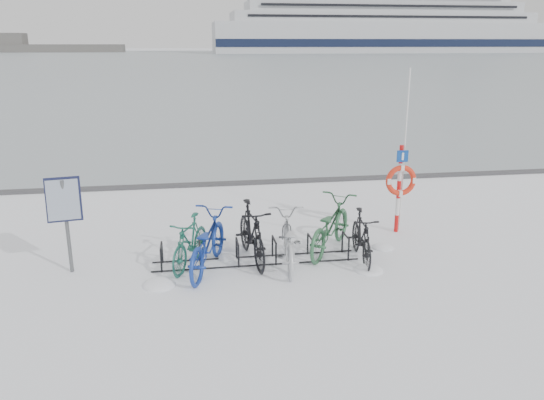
# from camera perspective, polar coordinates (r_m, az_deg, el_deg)

# --- Properties ---
(ground) EXTENTS (900.00, 900.00, 0.00)m
(ground) POSITION_cam_1_polar(r_m,az_deg,el_deg) (10.43, -1.73, -6.64)
(ground) COLOR white
(ground) RESTS_ON ground
(ice_sheet) EXTENTS (400.00, 298.00, 0.02)m
(ice_sheet) POSITION_cam_1_polar(r_m,az_deg,el_deg) (164.57, -8.84, 14.92)
(ice_sheet) COLOR #98A4AC
(ice_sheet) RESTS_ON ground
(quay_edge) EXTENTS (400.00, 0.25, 0.10)m
(quay_edge) POSITION_cam_1_polar(r_m,az_deg,el_deg) (15.98, -4.42, 1.80)
(quay_edge) COLOR #3F3F42
(quay_edge) RESTS_ON ground
(bike_rack) EXTENTS (4.00, 0.48, 0.46)m
(bike_rack) POSITION_cam_1_polar(r_m,az_deg,el_deg) (10.36, -1.74, -5.72)
(bike_rack) COLOR black
(bike_rack) RESTS_ON ground
(info_board) EXTENTS (0.64, 0.32, 1.82)m
(info_board) POSITION_cam_1_polar(r_m,az_deg,el_deg) (10.21, -21.45, -0.51)
(info_board) COLOR #595B5E
(info_board) RESTS_ON ground
(lifebuoy_station) EXTENTS (0.69, 0.21, 3.61)m
(lifebuoy_station) POSITION_cam_1_polar(r_m,az_deg,el_deg) (11.95, 13.68, 2.06)
(lifebuoy_station) COLOR red
(lifebuoy_station) RESTS_ON ground
(cruise_ferry) EXTENTS (143.72, 27.09, 47.22)m
(cruise_ferry) POSITION_cam_1_polar(r_m,az_deg,el_deg) (242.70, 11.54, 18.29)
(cruise_ferry) COLOR silver
(cruise_ferry) RESTS_ON ground
(bike_0) EXTENTS (1.08, 1.71, 0.99)m
(bike_0) POSITION_cam_1_polar(r_m,az_deg,el_deg) (10.23, -8.82, -4.31)
(bike_0) COLOR #1A5B49
(bike_0) RESTS_ON ground
(bike_1) EXTENTS (1.37, 2.26, 1.12)m
(bike_1) POSITION_cam_1_polar(r_m,az_deg,el_deg) (10.00, -7.02, -4.34)
(bike_1) COLOR navy
(bike_1) RESTS_ON ground
(bike_2) EXTENTS (0.79, 2.01, 1.18)m
(bike_2) POSITION_cam_1_polar(r_m,az_deg,el_deg) (10.32, -2.21, -3.39)
(bike_2) COLOR black
(bike_2) RESTS_ON ground
(bike_3) EXTENTS (0.92, 2.06, 1.05)m
(bike_3) POSITION_cam_1_polar(r_m,az_deg,el_deg) (10.14, 1.69, -4.15)
(bike_3) COLOR #B3B7BB
(bike_3) RESTS_ON ground
(bike_4) EXTENTS (1.82, 2.19, 1.12)m
(bike_4) POSITION_cam_1_polar(r_m,az_deg,el_deg) (10.87, 6.23, -2.58)
(bike_4) COLOR #2F613E
(bike_4) RESTS_ON ground
(bike_5) EXTENTS (0.65, 1.72, 1.01)m
(bike_5) POSITION_cam_1_polar(r_m,az_deg,el_deg) (10.50, 9.61, -3.75)
(bike_5) COLOR black
(bike_5) RESTS_ON ground
(snow_drifts) EXTENTS (5.04, 1.82, 0.21)m
(snow_drifts) POSITION_cam_1_polar(r_m,az_deg,el_deg) (10.25, 0.89, -7.06)
(snow_drifts) COLOR white
(snow_drifts) RESTS_ON ground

